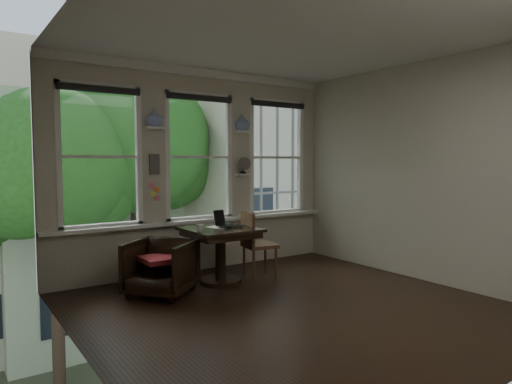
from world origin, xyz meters
TOP-DOWN VIEW (x-y plane):
  - ground at (0.00, 0.00)m, footprint 4.50×4.50m
  - ceiling at (0.00, 0.00)m, footprint 4.50×4.50m
  - wall_back at (0.00, 2.25)m, footprint 4.50×0.00m
  - wall_front at (0.00, -2.25)m, footprint 4.50×0.00m
  - wall_left at (-2.25, 0.00)m, footprint 0.00×4.50m
  - wall_right at (2.25, 0.00)m, footprint 0.00×4.50m
  - window_left at (-1.45, 2.25)m, footprint 1.10×0.12m
  - window_center at (0.00, 2.25)m, footprint 1.10×0.12m
  - window_right at (1.45, 2.25)m, footprint 1.10×0.12m
  - shelf_left at (-0.72, 2.15)m, footprint 0.26×0.16m
  - shelf_right at (0.72, 2.15)m, footprint 0.26×0.16m
  - intercom at (-0.72, 2.18)m, footprint 0.14×0.06m
  - sticky_notes at (-0.72, 2.19)m, footprint 0.16×0.01m
  - desk_fan at (0.72, 2.13)m, footprint 0.20×0.20m
  - vase_left at (-0.72, 2.15)m, footprint 0.24×0.24m
  - vase_right at (0.72, 2.15)m, footprint 0.24×0.24m
  - table at (-0.13, 1.37)m, footprint 0.90×0.90m
  - armchair_left at (-1.01, 1.30)m, footprint 1.05×1.05m
  - cushion_red at (-1.01, 1.30)m, footprint 0.45×0.45m
  - side_chair_right at (0.49, 1.34)m, footprint 0.49×0.49m
  - laptop at (-0.01, 1.28)m, footprint 0.37×0.29m
  - mug at (-0.50, 1.25)m, footprint 0.10×0.10m
  - drinking_glass at (-0.07, 1.27)m, footprint 0.13×0.13m
  - tablet at (-0.05, 1.53)m, footprint 0.17×0.09m
  - papers at (-0.12, 1.42)m, footprint 0.29×0.35m

SIDE VIEW (x-z plane):
  - ground at x=0.00m, z-range 0.00..0.00m
  - armchair_left at x=-1.01m, z-range 0.00..0.69m
  - table at x=-0.13m, z-range 0.00..0.75m
  - cushion_red at x=-1.01m, z-range 0.42..0.48m
  - side_chair_right at x=0.49m, z-range 0.00..0.92m
  - papers at x=-0.12m, z-range 0.75..0.75m
  - laptop at x=-0.01m, z-range 0.75..0.78m
  - mug at x=-0.50m, z-range 0.75..0.84m
  - drinking_glass at x=-0.07m, z-range 0.75..0.85m
  - tablet at x=-0.05m, z-range 0.75..0.97m
  - sticky_notes at x=-0.72m, z-range 1.13..1.37m
  - wall_back at x=0.00m, z-range -0.75..3.75m
  - wall_front at x=0.00m, z-range -0.75..3.75m
  - wall_left at x=-2.25m, z-range -0.75..3.75m
  - wall_right at x=2.25m, z-range -0.75..3.75m
  - desk_fan at x=0.72m, z-range 1.41..1.65m
  - intercom at x=-0.72m, z-range 1.46..1.74m
  - window_left at x=-1.45m, z-range 0.75..2.65m
  - window_center at x=0.00m, z-range 0.75..2.65m
  - window_right at x=1.45m, z-range 0.75..2.65m
  - shelf_left at x=-0.72m, z-range 2.08..2.12m
  - shelf_right at x=0.72m, z-range 2.08..2.12m
  - vase_left at x=-0.72m, z-range 2.12..2.36m
  - vase_right at x=0.72m, z-range 2.12..2.36m
  - ceiling at x=0.00m, z-range 3.00..3.00m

